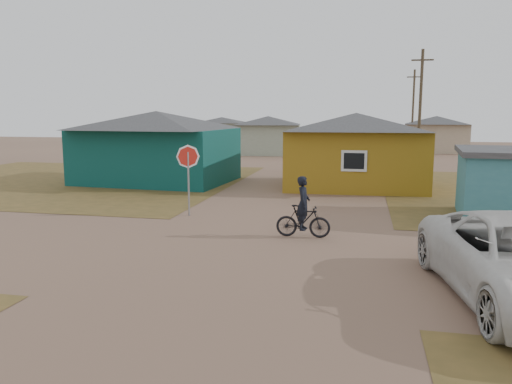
% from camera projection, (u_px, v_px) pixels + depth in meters
% --- Properties ---
extents(ground, '(120.00, 120.00, 0.00)m').
position_uv_depth(ground, '(252.00, 256.00, 13.69)').
color(ground, brown).
extents(grass_nw, '(20.00, 18.00, 0.00)m').
position_uv_depth(grass_nw, '(67.00, 180.00, 29.14)').
color(grass_nw, brown).
rests_on(grass_nw, ground).
extents(house_teal, '(8.93, 7.08, 4.00)m').
position_uv_depth(house_teal, '(157.00, 146.00, 28.16)').
color(house_teal, '#0B3C38').
rests_on(house_teal, ground).
extents(house_yellow, '(7.72, 6.76, 3.90)m').
position_uv_depth(house_yellow, '(355.00, 149.00, 26.37)').
color(house_yellow, olive).
rests_on(house_yellow, ground).
extents(house_pale_west, '(7.04, 6.15, 3.60)m').
position_uv_depth(house_pale_west, '(268.00, 135.00, 47.47)').
color(house_pale_west, '#9BA58D').
rests_on(house_pale_west, ground).
extents(house_beige_east, '(6.95, 6.05, 3.60)m').
position_uv_depth(house_beige_east, '(436.00, 133.00, 49.95)').
color(house_beige_east, tan).
rests_on(house_beige_east, ground).
extents(house_pale_north, '(6.28, 5.81, 3.40)m').
position_uv_depth(house_pale_north, '(222.00, 131.00, 60.74)').
color(house_pale_north, '#9BA58D').
rests_on(house_pale_north, ground).
extents(utility_pole_near, '(1.40, 0.20, 8.00)m').
position_uv_depth(utility_pole_near, '(420.00, 109.00, 32.94)').
color(utility_pole_near, '#4B3E2D').
rests_on(utility_pole_near, ground).
extents(utility_pole_far, '(1.40, 0.20, 8.00)m').
position_uv_depth(utility_pole_far, '(413.00, 110.00, 48.18)').
color(utility_pole_far, '#4B3E2D').
rests_on(utility_pole_far, ground).
extents(stop_sign, '(0.88, 0.15, 2.71)m').
position_uv_depth(stop_sign, '(188.00, 164.00, 18.78)').
color(stop_sign, gray).
rests_on(stop_sign, ground).
extents(cyclist, '(1.72, 0.62, 1.94)m').
position_uv_depth(cyclist, '(303.00, 215.00, 15.67)').
color(cyclist, black).
rests_on(cyclist, ground).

